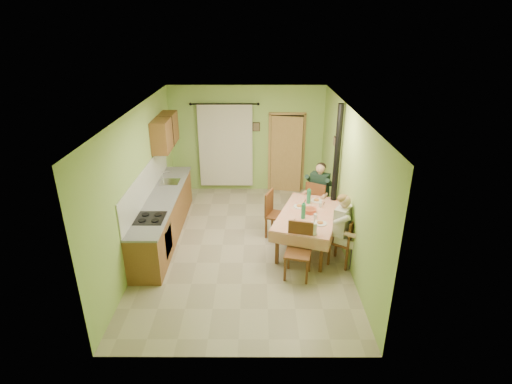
{
  "coord_description": "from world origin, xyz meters",
  "views": [
    {
      "loc": [
        0.27,
        -7.15,
        4.28
      ],
      "look_at": [
        0.25,
        0.1,
        1.15
      ],
      "focal_mm": 28.0,
      "sensor_mm": 36.0,
      "label": 1
    }
  ],
  "objects_px": {
    "chair_left": "(277,223)",
    "man_right": "(344,222)",
    "chair_right": "(342,250)",
    "stove_flue": "(334,188)",
    "chair_far": "(317,211)",
    "chair_near": "(298,262)",
    "dining_table": "(308,230)",
    "man_far": "(319,187)"
  },
  "relations": [
    {
      "from": "dining_table",
      "to": "stove_flue",
      "type": "height_order",
      "value": "stove_flue"
    },
    {
      "from": "chair_right",
      "to": "man_far",
      "type": "relative_size",
      "value": 0.69
    },
    {
      "from": "chair_left",
      "to": "man_right",
      "type": "xyz_separation_m",
      "value": [
        1.17,
        -1.08,
        0.59
      ]
    },
    {
      "from": "chair_near",
      "to": "man_right",
      "type": "height_order",
      "value": "man_right"
    },
    {
      "from": "chair_right",
      "to": "dining_table",
      "type": "bearing_deg",
      "value": 75.86
    },
    {
      "from": "dining_table",
      "to": "chair_left",
      "type": "distance_m",
      "value": 0.77
    },
    {
      "from": "chair_far",
      "to": "stove_flue",
      "type": "relative_size",
      "value": 0.36
    },
    {
      "from": "man_far",
      "to": "man_right",
      "type": "height_order",
      "value": "same"
    },
    {
      "from": "chair_right",
      "to": "chair_left",
      "type": "height_order",
      "value": "chair_left"
    },
    {
      "from": "chair_left",
      "to": "chair_far",
      "type": "bearing_deg",
      "value": 145.17
    },
    {
      "from": "chair_far",
      "to": "chair_left",
      "type": "bearing_deg",
      "value": -117.54
    },
    {
      "from": "chair_left",
      "to": "man_right",
      "type": "relative_size",
      "value": 0.72
    },
    {
      "from": "dining_table",
      "to": "chair_left",
      "type": "height_order",
      "value": "chair_left"
    },
    {
      "from": "chair_near",
      "to": "man_far",
      "type": "relative_size",
      "value": 0.73
    },
    {
      "from": "chair_left",
      "to": "man_right",
      "type": "height_order",
      "value": "man_right"
    },
    {
      "from": "man_far",
      "to": "stove_flue",
      "type": "bearing_deg",
      "value": -30.78
    },
    {
      "from": "dining_table",
      "to": "chair_near",
      "type": "bearing_deg",
      "value": -87.61
    },
    {
      "from": "man_right",
      "to": "chair_near",
      "type": "bearing_deg",
      "value": 147.45
    },
    {
      "from": "dining_table",
      "to": "stove_flue",
      "type": "distance_m",
      "value": 1.11
    },
    {
      "from": "dining_table",
      "to": "chair_right",
      "type": "xyz_separation_m",
      "value": [
        0.58,
        -0.61,
        -0.09
      ]
    },
    {
      "from": "chair_right",
      "to": "stove_flue",
      "type": "xyz_separation_m",
      "value": [
        0.02,
        1.28,
        0.73
      ]
    },
    {
      "from": "dining_table",
      "to": "man_far",
      "type": "bearing_deg",
      "value": 91.22
    },
    {
      "from": "chair_left",
      "to": "stove_flue",
      "type": "height_order",
      "value": "stove_flue"
    },
    {
      "from": "chair_near",
      "to": "chair_far",
      "type": "bearing_deg",
      "value": -92.97
    },
    {
      "from": "man_right",
      "to": "stove_flue",
      "type": "height_order",
      "value": "stove_flue"
    },
    {
      "from": "man_far",
      "to": "stove_flue",
      "type": "xyz_separation_m",
      "value": [
        0.25,
        -0.44,
        0.15
      ]
    },
    {
      "from": "dining_table",
      "to": "man_right",
      "type": "xyz_separation_m",
      "value": [
        0.57,
        -0.6,
        0.5
      ]
    },
    {
      "from": "dining_table",
      "to": "chair_far",
      "type": "relative_size",
      "value": 2.07
    },
    {
      "from": "man_far",
      "to": "chair_far",
      "type": "bearing_deg",
      "value": -90.0
    },
    {
      "from": "dining_table",
      "to": "stove_flue",
      "type": "relative_size",
      "value": 0.75
    },
    {
      "from": "chair_far",
      "to": "man_far",
      "type": "bearing_deg",
      "value": 90.0
    },
    {
      "from": "chair_near",
      "to": "chair_right",
      "type": "relative_size",
      "value": 1.05
    },
    {
      "from": "chair_left",
      "to": "man_far",
      "type": "bearing_deg",
      "value": 145.54
    },
    {
      "from": "chair_far",
      "to": "chair_right",
      "type": "height_order",
      "value": "chair_far"
    },
    {
      "from": "chair_right",
      "to": "man_far",
      "type": "bearing_deg",
      "value": 40.08
    },
    {
      "from": "chair_right",
      "to": "man_right",
      "type": "distance_m",
      "value": 0.59
    },
    {
      "from": "man_right",
      "to": "dining_table",
      "type": "bearing_deg",
      "value": 75.63
    },
    {
      "from": "dining_table",
      "to": "chair_near",
      "type": "distance_m",
      "value": 1.05
    },
    {
      "from": "chair_left",
      "to": "stove_flue",
      "type": "relative_size",
      "value": 0.36
    },
    {
      "from": "chair_far",
      "to": "chair_near",
      "type": "xyz_separation_m",
      "value": [
        -0.64,
        -2.1,
        -0.0
      ]
    },
    {
      "from": "chair_near",
      "to": "chair_right",
      "type": "height_order",
      "value": "chair_near"
    },
    {
      "from": "chair_far",
      "to": "man_right",
      "type": "height_order",
      "value": "man_right"
    }
  ]
}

